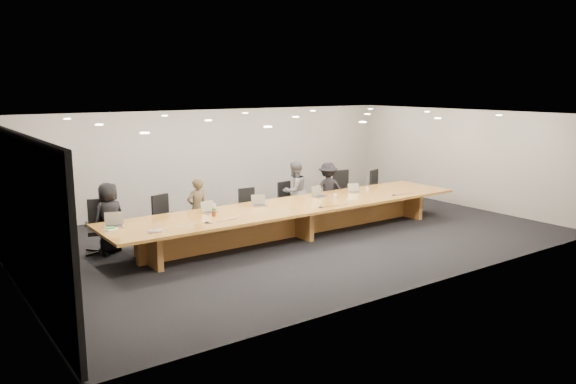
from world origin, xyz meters
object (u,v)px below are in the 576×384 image
(chair_mid_right, at_px, (290,201))
(laptop_d, at_px, (321,191))
(person_b, at_px, (197,208))
(laptop_b, at_px, (211,207))
(water_bottle, at_px, (214,209))
(amber_mug, at_px, (214,214))
(person_c, at_px, (295,191))
(paper_cup_far, at_px, (367,189))
(chair_far_right, at_px, (380,188))
(chair_far_left, at_px, (100,227))
(mic_right, at_px, (394,195))
(chair_mid_left, at_px, (250,209))
(paper_cup_near, at_px, (335,196))
(chair_left, at_px, (167,218))
(person_a, at_px, (109,217))
(person_d, at_px, (328,189))
(mic_left, at_px, (207,222))
(laptop_a, at_px, (114,220))
(av_box, at_px, (155,231))
(laptop_e, at_px, (355,188))
(mic_center, at_px, (321,207))
(conference_table, at_px, (295,214))
(laptop_c, at_px, (259,200))
(chair_right, at_px, (345,192))

(chair_mid_right, distance_m, laptop_d, 1.08)
(person_b, distance_m, laptop_b, 0.78)
(water_bottle, bearing_deg, amber_mug, -120.91)
(person_c, xyz_separation_m, paper_cup_far, (1.67, -0.94, 0.01))
(chair_far_right, distance_m, amber_mug, 6.19)
(chair_far_left, distance_m, chair_mid_right, 4.92)
(laptop_d, relative_size, mic_right, 3.29)
(chair_mid_left, relative_size, chair_mid_right, 0.99)
(laptop_d, relative_size, amber_mug, 3.31)
(water_bottle, xyz_separation_m, amber_mug, (-0.07, -0.12, -0.07))
(chair_far_left, xyz_separation_m, person_b, (2.18, -0.11, 0.13))
(person_c, xyz_separation_m, amber_mug, (-2.98, -1.20, 0.02))
(laptop_b, distance_m, amber_mug, 0.36)
(water_bottle, relative_size, mic_right, 2.19)
(water_bottle, xyz_separation_m, paper_cup_near, (3.31, -0.08, -0.07))
(chair_left, distance_m, chair_mid_right, 3.43)
(person_a, height_order, person_d, person_a)
(chair_far_left, distance_m, mic_left, 2.33)
(chair_mid_left, relative_size, laptop_a, 2.81)
(chair_far_right, bearing_deg, water_bottle, 170.57)
(mic_left, height_order, mic_right, mic_left)
(person_d, distance_m, mic_right, 1.85)
(laptop_d, distance_m, paper_cup_near, 0.38)
(av_box, xyz_separation_m, mic_right, (6.29, -0.07, -0.00))
(laptop_e, bearing_deg, av_box, -152.35)
(chair_far_left, relative_size, person_c, 0.73)
(chair_far_left, height_order, mic_right, chair_far_left)
(laptop_d, bearing_deg, paper_cup_far, -14.49)
(chair_far_right, relative_size, amber_mug, 9.96)
(mic_center, bearing_deg, water_bottle, 161.82)
(av_box, bearing_deg, laptop_a, 137.90)
(conference_table, xyz_separation_m, water_bottle, (-2.03, 0.16, 0.35))
(mic_center, bearing_deg, conference_table, 114.33)
(chair_mid_right, xyz_separation_m, av_box, (-4.41, -1.81, 0.25))
(conference_table, xyz_separation_m, paper_cup_far, (2.55, 0.30, 0.27))
(chair_mid_left, distance_m, laptop_b, 1.72)
(chair_left, distance_m, person_c, 3.53)
(chair_mid_left, xyz_separation_m, laptop_c, (-0.24, -0.79, 0.37))
(person_a, relative_size, laptop_c, 4.56)
(water_bottle, bearing_deg, conference_table, -4.45)
(chair_mid_left, xyz_separation_m, paper_cup_far, (3.07, -0.86, 0.28))
(chair_mid_right, distance_m, person_c, 0.30)
(laptop_e, bearing_deg, paper_cup_far, 18.55)
(person_b, bearing_deg, laptop_e, 163.94)
(conference_table, relative_size, water_bottle, 37.67)
(chair_right, xyz_separation_m, laptop_d, (-1.52, -0.80, 0.30))
(person_a, bearing_deg, laptop_a, 62.81)
(conference_table, distance_m, person_c, 1.54)
(laptop_c, bearing_deg, amber_mug, -146.86)
(chair_far_right, distance_m, person_a, 7.90)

